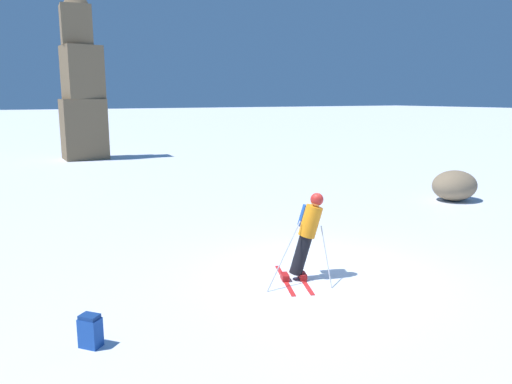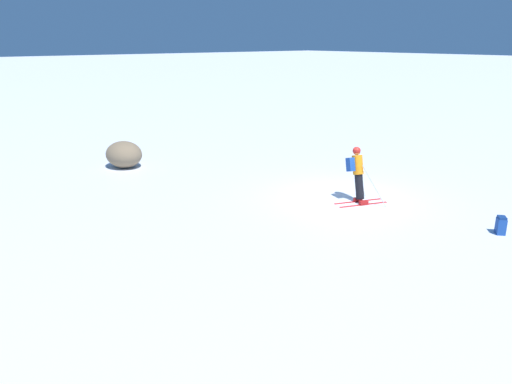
# 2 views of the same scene
# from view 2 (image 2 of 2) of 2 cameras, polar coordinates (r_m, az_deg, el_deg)

# --- Properties ---
(ground_plane) EXTENTS (300.00, 300.00, 0.00)m
(ground_plane) POSITION_cam_2_polar(r_m,az_deg,el_deg) (16.90, 9.98, -0.68)
(ground_plane) COLOR white
(skier) EXTENTS (1.41, 1.75, 1.81)m
(skier) POSITION_cam_2_polar(r_m,az_deg,el_deg) (16.41, 11.52, 2.30)
(skier) COLOR red
(skier) RESTS_ON ground
(spare_backpack) EXTENTS (0.36, 0.37, 0.50)m
(spare_backpack) POSITION_cam_2_polar(r_m,az_deg,el_deg) (15.10, 26.20, -3.44)
(spare_backpack) COLOR #194293
(spare_backpack) RESTS_ON ground
(exposed_boulder_0) EXTENTS (1.66, 1.41, 1.08)m
(exposed_boulder_0) POSITION_cam_2_polar(r_m,az_deg,el_deg) (21.25, -14.86, 4.18)
(exposed_boulder_0) COLOR #7A664C
(exposed_boulder_0) RESTS_ON ground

